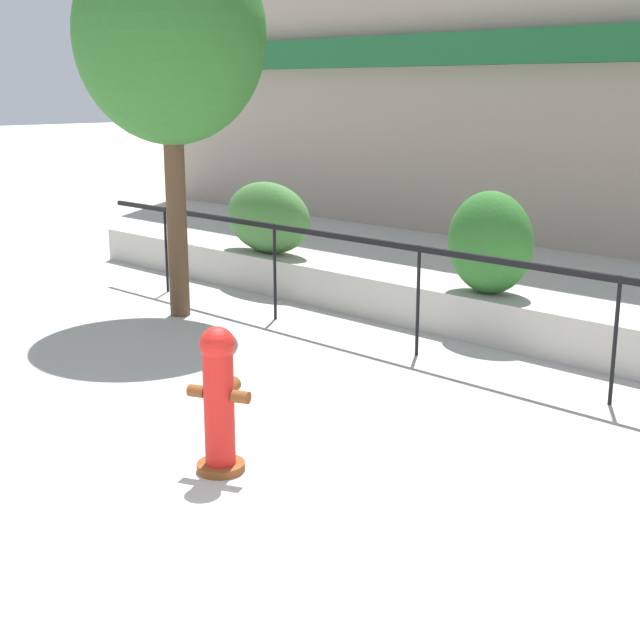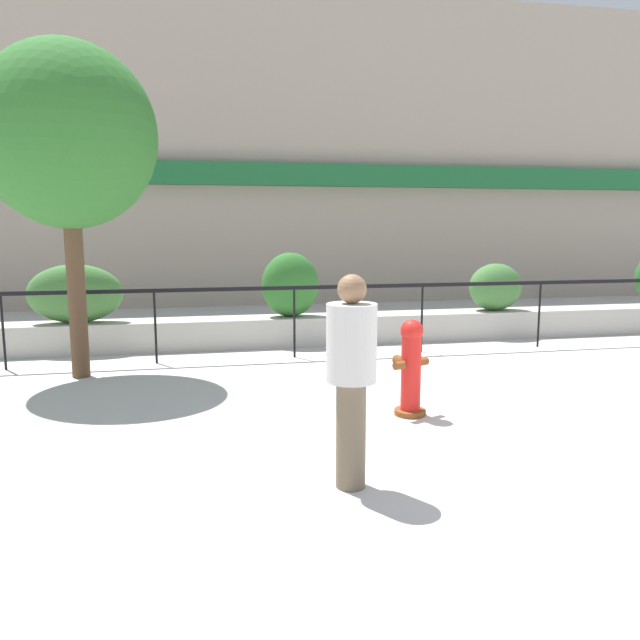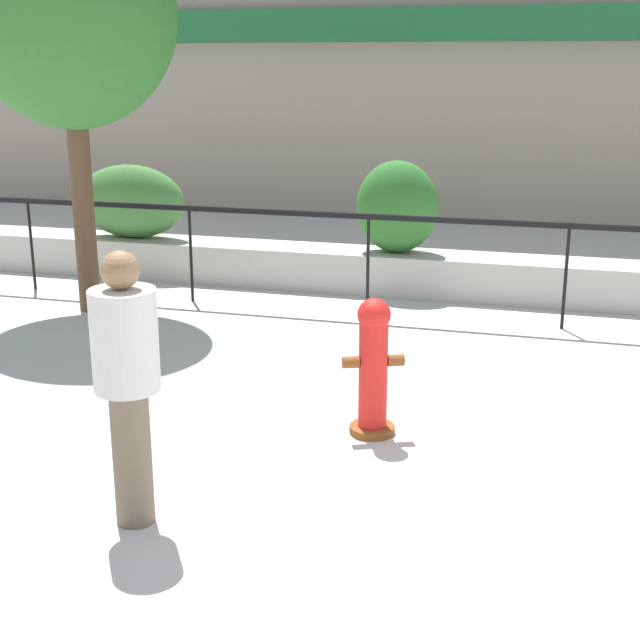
{
  "view_description": "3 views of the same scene",
  "coord_description": "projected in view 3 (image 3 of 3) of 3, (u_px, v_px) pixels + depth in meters",
  "views": [
    {
      "loc": [
        3.3,
        -2.16,
        2.69
      ],
      "look_at": [
        -1.94,
        3.25,
        0.72
      ],
      "focal_mm": 50.0,
      "sensor_mm": 36.0,
      "label": 1
    },
    {
      "loc": [
        -3.73,
        -4.76,
        2.11
      ],
      "look_at": [
        -2.09,
        3.14,
        0.87
      ],
      "focal_mm": 35.0,
      "sensor_mm": 36.0,
      "label": 2
    },
    {
      "loc": [
        -0.06,
        -4.63,
        2.78
      ],
      "look_at": [
        -2.16,
        2.97,
        0.47
      ],
      "focal_mm": 50.0,
      "sensor_mm": 36.0,
      "label": 3
    }
  ],
  "objects": [
    {
      "name": "ground_plane",
      "position": [
        547.0,
        570.0,
        5.05
      ],
      "size": [
        120.0,
        120.0,
        0.0
      ],
      "primitive_type": "plane",
      "color": "#BCB7B2"
    },
    {
      "name": "planter_wall_low",
      "position": [
        565.0,
        282.0,
        10.53
      ],
      "size": [
        18.0,
        0.7,
        0.5
      ],
      "primitive_type": "cube",
      "color": "#B7B2A8",
      "rests_on": "ground"
    },
    {
      "name": "street_tree",
      "position": [
        69.0,
        14.0,
        9.4
      ],
      "size": [
        2.33,
        2.1,
        4.5
      ],
      "color": "brown",
      "rests_on": "ground"
    },
    {
      "name": "hedge_bush_1",
      "position": [
        397.0,
        207.0,
        10.82
      ],
      "size": [
        1.0,
        0.68,
        1.12
      ],
      "primitive_type": "ellipsoid",
      "color": "#2D6B28",
      "rests_on": "planter_wall_low"
    },
    {
      "name": "fire_hydrant",
      "position": [
        373.0,
        365.0,
        6.76
      ],
      "size": [
        0.47,
        0.48,
        1.08
      ],
      "color": "brown",
      "rests_on": "ground"
    },
    {
      "name": "fence_railing_segment",
      "position": [
        569.0,
        236.0,
        9.29
      ],
      "size": [
        15.0,
        0.05,
        1.15
      ],
      "color": "black",
      "rests_on": "ground"
    },
    {
      "name": "hedge_bush_0",
      "position": [
        131.0,
        201.0,
        11.76
      ],
      "size": [
        1.52,
        0.6,
        0.97
      ],
      "primitive_type": "ellipsoid",
      "color": "#427538",
      "rests_on": "planter_wall_low"
    },
    {
      "name": "pedestrian",
      "position": [
        127.0,
        373.0,
        5.32
      ],
      "size": [
        0.53,
        0.53,
        1.73
      ],
      "color": "brown",
      "rests_on": "ground"
    }
  ]
}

